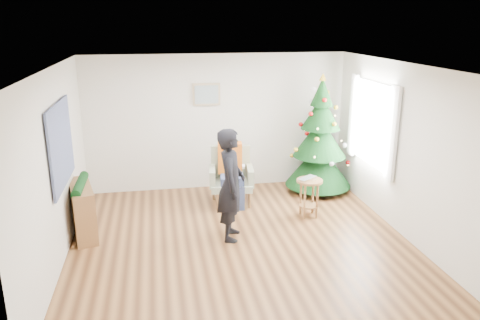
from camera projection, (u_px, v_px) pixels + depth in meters
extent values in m
plane|color=brown|center=(241.00, 242.00, 7.02)|extent=(5.00, 5.00, 0.00)
plane|color=white|center=(241.00, 66.00, 6.27)|extent=(5.00, 5.00, 0.00)
plane|color=silver|center=(217.00, 122.00, 9.00)|extent=(5.00, 0.00, 5.00)
plane|color=silver|center=(290.00, 236.00, 4.29)|extent=(5.00, 0.00, 5.00)
plane|color=silver|center=(56.00, 169.00, 6.21)|extent=(0.00, 5.00, 5.00)
plane|color=silver|center=(403.00, 150.00, 7.07)|extent=(0.00, 5.00, 5.00)
cube|color=white|center=(373.00, 124.00, 7.95)|extent=(0.04, 1.30, 1.40)
cube|color=white|center=(392.00, 134.00, 7.24)|extent=(0.05, 0.25, 1.50)
cube|color=white|center=(353.00, 115.00, 8.65)|extent=(0.05, 0.25, 1.50)
cylinder|color=#3F2816|center=(318.00, 183.00, 9.09)|extent=(0.10, 0.10, 0.29)
cone|color=black|center=(319.00, 164.00, 8.98)|extent=(1.25, 1.25, 0.82)
cone|color=black|center=(320.00, 137.00, 8.83)|extent=(1.00, 1.00, 0.72)
cone|color=black|center=(321.00, 112.00, 8.69)|extent=(0.73, 0.73, 0.63)
cone|color=black|center=(322.00, 92.00, 8.58)|extent=(0.42, 0.42, 0.53)
cone|color=gold|center=(323.00, 77.00, 8.50)|extent=(0.14, 0.14, 0.14)
cylinder|color=brown|center=(310.00, 181.00, 7.75)|extent=(0.43, 0.43, 0.04)
cylinder|color=brown|center=(309.00, 205.00, 7.88)|extent=(0.33, 0.33, 0.02)
imported|color=silver|center=(310.00, 179.00, 7.74)|extent=(0.42, 0.39, 0.03)
cube|color=gray|center=(231.00, 184.00, 8.37)|extent=(0.79, 0.74, 0.12)
cube|color=gray|center=(230.00, 161.00, 8.56)|extent=(0.72, 0.21, 0.60)
cube|color=gray|center=(212.00, 176.00, 8.30)|extent=(0.17, 0.57, 0.30)
cube|color=gray|center=(250.00, 176.00, 8.34)|extent=(0.17, 0.57, 0.30)
cube|color=navy|center=(232.00, 179.00, 8.25)|extent=(0.46, 0.47, 0.14)
cube|color=#BE5811|center=(230.00, 158.00, 8.37)|extent=(0.45, 0.27, 0.55)
sphere|color=tan|center=(230.00, 137.00, 8.24)|extent=(0.22, 0.22, 0.22)
imported|color=black|center=(231.00, 185.00, 6.92)|extent=(0.53, 0.69, 1.71)
cube|color=white|center=(243.00, 166.00, 6.84)|extent=(0.06, 0.13, 0.04)
cube|color=brown|center=(83.00, 210.00, 7.15)|extent=(0.52, 1.04, 0.80)
cylinder|color=black|center=(80.00, 185.00, 7.03)|extent=(0.14, 0.90, 0.14)
cube|color=black|center=(61.00, 145.00, 6.43)|extent=(0.03, 1.50, 1.15)
cube|color=tan|center=(206.00, 94.00, 8.77)|extent=(0.52, 0.03, 0.42)
cube|color=gray|center=(207.00, 95.00, 8.75)|extent=(0.44, 0.02, 0.34)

